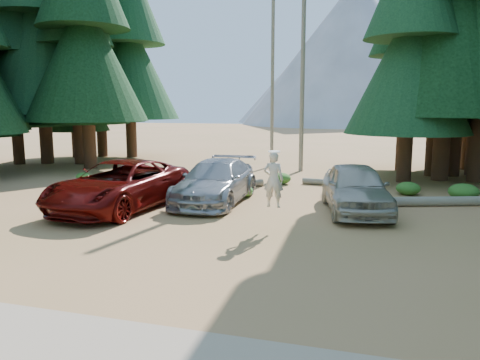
% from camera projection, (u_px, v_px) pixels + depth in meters
% --- Properties ---
extents(ground, '(160.00, 160.00, 0.00)m').
position_uv_depth(ground, '(187.00, 241.00, 12.68)').
color(ground, olive).
rests_on(ground, ground).
extents(forest_belt_north, '(36.00, 7.00, 22.00)m').
position_uv_depth(forest_belt_north, '(288.00, 169.00, 26.90)').
color(forest_belt_north, black).
rests_on(forest_belt_north, ground).
extents(snag_front, '(0.24, 0.24, 12.00)m').
position_uv_depth(snag_front, '(303.00, 61.00, 25.26)').
color(snag_front, '#736D5C').
rests_on(snag_front, ground).
extents(snag_back, '(0.20, 0.20, 10.00)m').
position_uv_depth(snag_back, '(272.00, 82.00, 27.40)').
color(snag_back, '#736D5C').
rests_on(snag_back, ground).
extents(mountain_peak, '(48.00, 50.00, 28.00)m').
position_uv_depth(mountain_peak, '(342.00, 61.00, 95.04)').
color(mountain_peak, gray).
rests_on(mountain_peak, ground).
extents(red_pickup, '(3.36, 6.36, 1.71)m').
position_uv_depth(red_pickup, '(120.00, 185.00, 16.43)').
color(red_pickup, '#550A07').
rests_on(red_pickup, ground).
extents(silver_minivan_center, '(2.34, 5.51, 1.59)m').
position_uv_depth(silver_minivan_center, '(216.00, 182.00, 17.60)').
color(silver_minivan_center, '#9FA2A7').
rests_on(silver_minivan_center, ground).
extents(silver_minivan_right, '(2.96, 5.22, 1.68)m').
position_uv_depth(silver_minivan_right, '(356.00, 188.00, 15.99)').
color(silver_minivan_right, '#B5B1A1').
rests_on(silver_minivan_right, ground).
extents(frisbee_player, '(0.61, 0.43, 1.66)m').
position_uv_depth(frisbee_player, '(273.00, 179.00, 13.71)').
color(frisbee_player, beige).
rests_on(frisbee_player, ground).
extents(log_left, '(3.75, 2.83, 0.31)m').
position_uv_depth(log_left, '(216.00, 185.00, 20.55)').
color(log_left, '#736D5C').
rests_on(log_left, ground).
extents(log_mid, '(3.48, 0.68, 0.29)m').
position_uv_depth(log_mid, '(340.00, 183.00, 21.20)').
color(log_mid, '#736D5C').
rests_on(log_mid, ground).
extents(log_right, '(5.24, 2.09, 0.35)m').
position_uv_depth(log_right, '(464.00, 201.00, 17.08)').
color(log_right, '#736D5C').
rests_on(log_right, ground).
extents(shrub_far_left, '(0.95, 0.95, 0.52)m').
position_uv_depth(shrub_far_left, '(145.00, 174.00, 23.21)').
color(shrub_far_left, '#28651E').
rests_on(shrub_far_left, ground).
extents(shrub_left, '(0.72, 0.72, 0.40)m').
position_uv_depth(shrub_left, '(143.00, 174.00, 23.60)').
color(shrub_left, '#28651E').
rests_on(shrub_left, ground).
extents(shrub_center_left, '(0.85, 0.85, 0.47)m').
position_uv_depth(shrub_center_left, '(243.00, 191.00, 18.76)').
color(shrub_center_left, '#28651E').
rests_on(shrub_center_left, ground).
extents(shrub_center_right, '(0.95, 0.95, 0.52)m').
position_uv_depth(shrub_center_right, '(281.00, 178.00, 21.82)').
color(shrub_center_right, '#28651E').
rests_on(shrub_center_right, ground).
extents(shrub_right, '(0.97, 0.97, 0.53)m').
position_uv_depth(shrub_right, '(408.00, 188.00, 19.15)').
color(shrub_right, '#28651E').
rests_on(shrub_right, ground).
extents(shrub_far_right, '(1.14, 1.14, 0.63)m').
position_uv_depth(shrub_far_right, '(464.00, 192.00, 18.16)').
color(shrub_far_right, '#28651E').
rests_on(shrub_far_right, ground).
extents(shrub_edge_west, '(0.72, 0.72, 0.40)m').
position_uv_depth(shrub_edge_west, '(83.00, 177.00, 22.82)').
color(shrub_edge_west, '#28651E').
rests_on(shrub_edge_west, ground).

